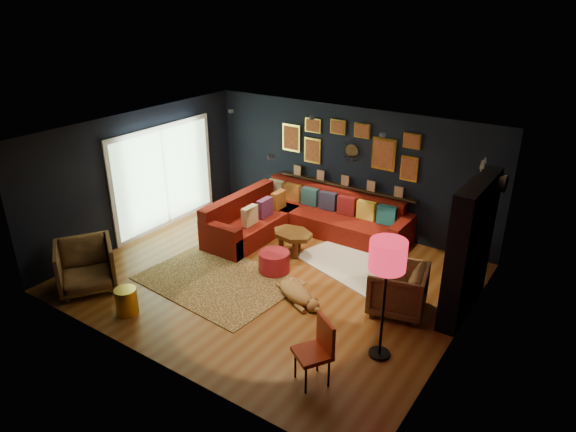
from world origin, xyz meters
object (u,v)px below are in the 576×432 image
Objects in this scene: sectional at (298,219)px; dog at (296,290)px; armchair_right at (398,287)px; floor_lamp at (388,260)px; gold_stool at (127,301)px; armchair_left at (85,264)px; pouf at (274,261)px; orange_chair at (318,346)px; coffee_table at (292,236)px.

sectional is 3.03× the size of dog.
floor_lamp reaches higher than armchair_right.
gold_stool is 0.24× the size of floor_lamp.
sectional is 7.84× the size of gold_stool.
sectional is 3.64× the size of armchair_left.
sectional is at bearing 139.19° from floor_lamp.
gold_stool is 4.18m from floor_lamp.
pouf is at bearing 63.83° from gold_stool.
orange_chair is 0.82× the size of dog.
floor_lamp reaches higher than sectional.
coffee_table is 1.67m from dog.
armchair_right is 0.77× the size of dog.
coffee_table is at bearing -64.00° from sectional.
gold_stool is 3.33m from orange_chair.
gold_stool is at bearing -108.25° from coffee_table.
orange_chair is at bearing -18.41° from armchair_right.
pouf is 1.01m from dog.
coffee_table is 1.01× the size of orange_chair.
gold_stool is at bearing -140.99° from orange_chair.
orange_chair is (3.29, 0.37, 0.32)m from gold_stool.
orange_chair is (2.25, -2.80, 0.17)m from coffee_table.
floor_lamp is at bearing -0.39° from armchair_right.
dog is at bearing 163.48° from floor_lamp.
dog is at bearing -79.19° from armchair_right.
gold_stool reaches higher than dog.
armchair_right is 0.49× the size of floor_lamp.
gold_stool is at bearing -67.52° from armchair_right.
armchair_left reaches higher than sectional.
armchair_left is 4.46m from orange_chair.
coffee_table is 3.34m from gold_stool.
coffee_table is at bearing 161.41° from orange_chair.
sectional is 3.72× the size of orange_chair.
armchair_left reaches higher than orange_chair.
sectional is 4.28m from floor_lamp.
armchair_left reaches higher than gold_stool.
pouf is at bearing -71.87° from sectional.
sectional is at bearing 116.00° from coffee_table.
pouf is at bearing 169.40° from dog.
floor_lamp reaches higher than gold_stool.
gold_stool is at bearing -62.79° from armchair_left.
floor_lamp is at bearing -42.98° from armchair_left.
dog is at bearing 164.15° from orange_chair.
coffee_table is at bearing -2.29° from armchair_left.
armchair_left is at bearing -115.01° from sectional.
gold_stool is (1.16, -0.13, -0.25)m from armchair_left.
floor_lamp is 1.59× the size of dog.
armchair_right is at bearing -29.72° from armchair_left.
dog is at bearing -33.83° from pouf.
armchair_left is 0.52× the size of floor_lamp.
coffee_table is 0.81m from pouf.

